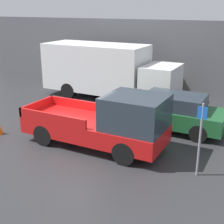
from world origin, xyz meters
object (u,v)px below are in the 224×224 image
car (171,111)px  newspaper_box (177,85)px  parking_sign (200,136)px  delivery_truck (105,70)px

car → newspaper_box: bearing=103.9°
newspaper_box → parking_sign: bearing=-69.9°
car → delivery_truck: size_ratio=0.58×
car → delivery_truck: delivery_truck is taller
parking_sign → newspaper_box: size_ratio=2.20×
delivery_truck → parking_sign: 9.71m
parking_sign → newspaper_box: (-3.46, 9.46, -0.82)m
car → delivery_truck: (-5.05, 3.17, 0.86)m
car → delivery_truck: bearing=147.9°
car → parking_sign: (1.99, -3.51, 0.55)m
delivery_truck → newspaper_box: (3.58, 2.77, -1.14)m
parking_sign → car: bearing=119.5°
delivery_truck → newspaper_box: delivery_truck is taller
car → newspaper_box: car is taller
delivery_truck → parking_sign: (7.04, -6.69, -0.31)m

